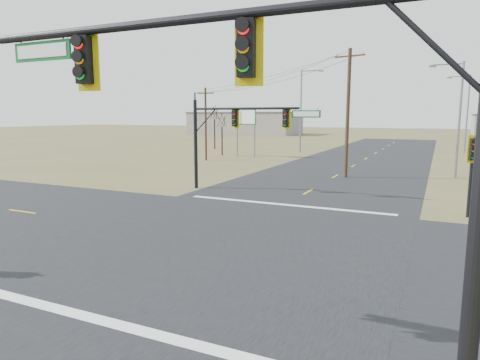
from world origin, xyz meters
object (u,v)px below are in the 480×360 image
object	(u,v)px
utility_pole_far	(206,122)
bare_tree_a	(222,119)
pedestal_signal_ne	(473,157)
highway_sign	(246,123)
streetlight_a	(457,113)
streetlight_b	(466,109)
streetlight_c	(303,106)
utility_pole_near	(348,112)
mast_arm_far	(239,125)
bare_tree_b	(214,112)
mast_arm_near	(266,94)

from	to	relation	value
utility_pole_far	bare_tree_a	bearing A→B (deg)	101.03
pedestal_signal_ne	highway_sign	bearing A→B (deg)	115.44
highway_sign	streetlight_a	xyz separation A→B (m)	(22.45, -8.77, 1.07)
streetlight_b	streetlight_c	xyz separation A→B (m)	(-19.82, -9.56, 0.37)
utility_pole_far	streetlight_b	bearing A→B (deg)	41.91
utility_pole_near	streetlight_b	size ratio (longest dim) A/B	0.99
utility_pole_near	mast_arm_far	bearing A→B (deg)	-118.19
pedestal_signal_ne	bare_tree_a	xyz separation A→B (m)	(-26.43, 24.40, 1.46)
streetlight_a	utility_pole_near	bearing A→B (deg)	-167.32
mast_arm_far	pedestal_signal_ne	size ratio (longest dim) A/B	2.15
utility_pole_far	bare_tree_b	size ratio (longest dim) A/B	1.18
highway_sign	streetlight_a	size ratio (longest dim) A/B	0.63
utility_pole_near	bare_tree_b	bearing A→B (deg)	137.85
streetlight_b	bare_tree_b	world-z (taller)	streetlight_b
utility_pole_far	bare_tree_a	world-z (taller)	utility_pole_far
highway_sign	streetlight_a	world-z (taller)	streetlight_a
bare_tree_a	utility_pole_far	bearing A→B (deg)	-78.97
highway_sign	streetlight_c	xyz separation A→B (m)	(4.40, 8.65, 2.07)
mast_arm_far	highway_sign	world-z (taller)	mast_arm_far
mast_arm_far	streetlight_c	size ratio (longest dim) A/B	0.80
highway_sign	streetlight_c	size ratio (longest dim) A/B	0.53
bare_tree_b	mast_arm_near	bearing A→B (deg)	-60.56
utility_pole_near	highway_sign	distance (m)	19.14
bare_tree_b	highway_sign	bearing A→B (deg)	-44.61
streetlight_c	bare_tree_a	xyz separation A→B (m)	(-7.97, -8.07, -1.68)
streetlight_b	streetlight_c	distance (m)	22.01
streetlight_c	bare_tree_b	bearing A→B (deg)	-175.04
highway_sign	bare_tree_a	xyz separation A→B (m)	(-3.57, 0.59, 0.39)
streetlight_c	bare_tree_b	distance (m)	13.69
bare_tree_b	utility_pole_near	bearing A→B (deg)	-42.15
mast_arm_near	highway_sign	bearing A→B (deg)	103.97
highway_sign	streetlight_a	distance (m)	24.13
utility_pole_near	streetlight_b	xyz separation A→B (m)	(9.69, 30.61, 0.52)
mast_arm_near	streetlight_b	xyz separation A→B (m)	(5.82, 58.09, 0.36)
pedestal_signal_ne	bare_tree_a	distance (m)	36.00
streetlight_b	mast_arm_near	bearing A→B (deg)	-104.94
streetlight_b	pedestal_signal_ne	bearing A→B (deg)	-101.08
utility_pole_near	streetlight_c	distance (m)	23.38
streetlight_a	streetlight_c	bearing A→B (deg)	124.10
mast_arm_far	utility_pole_far	distance (m)	20.12
utility_pole_near	bare_tree_b	xyz separation A→B (m)	(-23.79, 21.53, 0.17)
mast_arm_far	highway_sign	distance (m)	23.90
mast_arm_near	mast_arm_far	distance (m)	20.07
bare_tree_b	streetlight_c	bearing A→B (deg)	-2.01
mast_arm_near	mast_arm_far	size ratio (longest dim) A/B	1.23
mast_arm_near	utility_pole_near	size ratio (longest dim) A/B	1.06
streetlight_c	bare_tree_a	world-z (taller)	streetlight_c
pedestal_signal_ne	utility_pole_near	bearing A→B (deg)	107.73
utility_pole_far	bare_tree_a	size ratio (longest dim) A/B	1.41
streetlight_b	bare_tree_a	size ratio (longest dim) A/B	1.82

